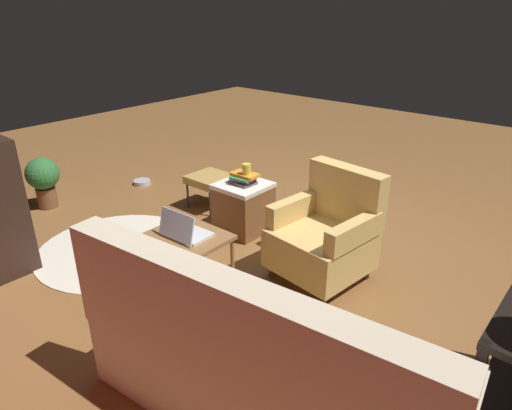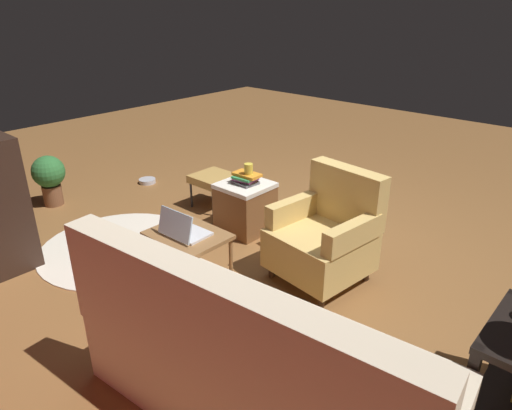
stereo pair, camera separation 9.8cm
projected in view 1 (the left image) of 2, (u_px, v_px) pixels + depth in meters
ground at (281, 244)px, 4.17m from camera, size 12.00×12.00×0.00m
couch at (267, 365)px, 2.33m from camera, size 1.97×1.03×1.00m
armchair at (326, 235)px, 3.57m from camera, size 0.74×0.76×0.87m
laptop_desk at (189, 242)px, 3.34m from camera, size 0.56×0.44×0.48m
laptop at (184, 231)px, 3.27m from camera, size 0.33×0.26×0.21m
wicker_hamper at (243, 207)px, 4.34m from camera, size 0.45×0.45×0.48m
book_stack_hamper at (244, 178)px, 4.23m from camera, size 0.26×0.21×0.10m
yellow_mug at (246, 169)px, 4.16m from camera, size 0.08×0.08×0.10m
tv_remote at (241, 178)px, 4.36m from camera, size 0.07×0.17×0.02m
ottoman at (210, 180)px, 4.81m from camera, size 0.40×0.40×0.36m
circular_rug at (118, 249)px, 4.08m from camera, size 1.41×1.41×0.01m
pet_bowl_steel at (142, 182)px, 5.54m from camera, size 0.20×0.20×0.05m
potted_plant at (43, 178)px, 4.80m from camera, size 0.34×0.34×0.55m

